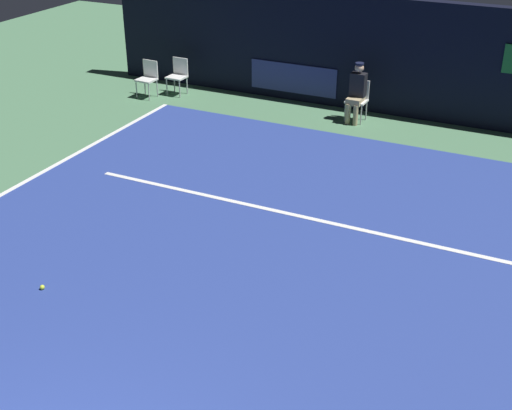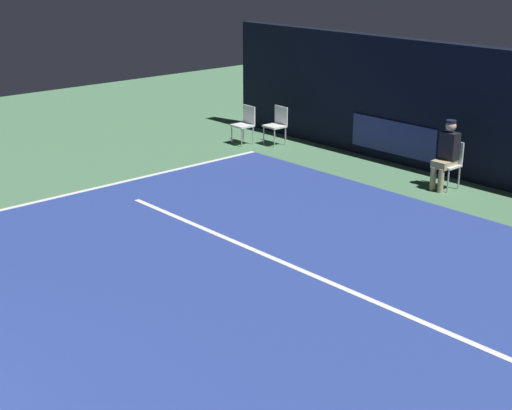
# 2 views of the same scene
# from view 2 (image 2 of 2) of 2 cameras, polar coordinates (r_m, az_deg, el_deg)

# --- Properties ---
(ground_plane) EXTENTS (30.48, 30.48, 0.00)m
(ground_plane) POSITION_cam_2_polar(r_m,az_deg,el_deg) (9.61, -5.85, -8.16)
(ground_plane) COLOR #4C7A56
(court_surface) EXTENTS (10.50, 11.79, 0.01)m
(court_surface) POSITION_cam_2_polar(r_m,az_deg,el_deg) (9.61, -5.85, -8.13)
(court_surface) COLOR navy
(court_surface) RESTS_ON ground
(line_sideline_right) EXTENTS (0.10, 11.79, 0.01)m
(line_sideline_right) POSITION_cam_2_polar(r_m,az_deg,el_deg) (13.85, -18.72, -0.36)
(line_sideline_right) COLOR white
(line_sideline_right) RESTS_ON court_surface
(line_service) EXTENTS (8.19, 0.10, 0.01)m
(line_service) POSITION_cam_2_polar(r_m,az_deg,el_deg) (10.81, 3.01, -4.78)
(line_service) COLOR white
(line_service) RESTS_ON court_surface
(line_judge_on_chair) EXTENTS (0.45, 0.54, 1.32)m
(line_judge_on_chair) POSITION_cam_2_polar(r_m,az_deg,el_deg) (14.58, 14.25, 3.78)
(line_judge_on_chair) COLOR white
(line_judge_on_chair) RESTS_ON ground
(courtside_chair_near) EXTENTS (0.46, 0.44, 0.88)m
(courtside_chair_near) POSITION_cam_2_polar(r_m,az_deg,el_deg) (17.54, -0.84, 6.27)
(courtside_chair_near) COLOR white
(courtside_chair_near) RESTS_ON ground
(courtside_chair_far) EXTENTS (0.45, 0.43, 0.88)m
(courtside_chair_far) POSITION_cam_2_polar(r_m,az_deg,el_deg) (17.47, 1.61, 6.22)
(courtside_chair_far) COLOR white
(courtside_chair_far) RESTS_ON ground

